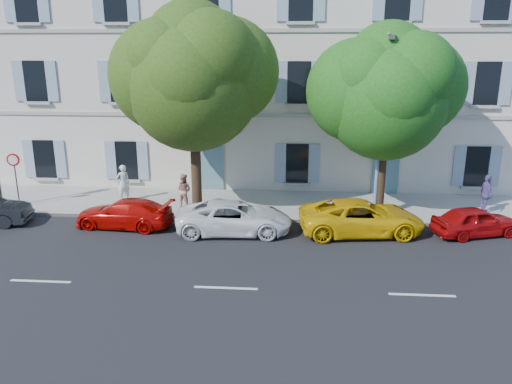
# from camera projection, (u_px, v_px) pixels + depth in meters

# --- Properties ---
(ground) EXTENTS (90.00, 90.00, 0.00)m
(ground) POSITION_uv_depth(u_px,v_px,m) (240.00, 241.00, 19.38)
(ground) COLOR black
(sidewalk) EXTENTS (36.00, 4.50, 0.15)m
(sidewalk) POSITION_uv_depth(u_px,v_px,m) (250.00, 204.00, 23.62)
(sidewalk) COLOR #A09E96
(sidewalk) RESTS_ON ground
(kerb) EXTENTS (36.00, 0.16, 0.16)m
(kerb) POSITION_uv_depth(u_px,v_px,m) (245.00, 219.00, 21.54)
(kerb) COLOR #9E998E
(kerb) RESTS_ON ground
(building) EXTENTS (28.00, 7.00, 12.00)m
(building) POSITION_uv_depth(u_px,v_px,m) (259.00, 71.00, 27.48)
(building) COLOR beige
(building) RESTS_ON ground
(car_red_coupe) EXTENTS (4.20, 2.04, 1.18)m
(car_red_coupe) POSITION_uv_depth(u_px,v_px,m) (124.00, 213.00, 20.72)
(car_red_coupe) COLOR #B30805
(car_red_coupe) RESTS_ON ground
(car_white_coupe) EXTENTS (4.77, 2.45, 1.29)m
(car_white_coupe) POSITION_uv_depth(u_px,v_px,m) (234.00, 217.00, 20.06)
(car_white_coupe) COLOR white
(car_white_coupe) RESTS_ON ground
(car_yellow_supercar) EXTENTS (5.18, 2.85, 1.37)m
(car_yellow_supercar) POSITION_uv_depth(u_px,v_px,m) (361.00, 217.00, 19.95)
(car_yellow_supercar) COLOR #E7B109
(car_yellow_supercar) RESTS_ON ground
(car_red_hatchback) EXTENTS (3.72, 2.37, 1.18)m
(car_red_hatchback) POSITION_uv_depth(u_px,v_px,m) (475.00, 221.00, 19.79)
(car_red_hatchback) COLOR #A20A0A
(car_red_hatchback) RESTS_ON ground
(tree_left) EXTENTS (5.62, 5.62, 8.71)m
(tree_left) POSITION_uv_depth(u_px,v_px,m) (193.00, 84.00, 20.66)
(tree_left) COLOR #3A2819
(tree_left) RESTS_ON sidewalk
(tree_right) EXTENTS (5.09, 5.09, 7.85)m
(tree_right) POSITION_uv_depth(u_px,v_px,m) (386.00, 99.00, 20.49)
(tree_right) COLOR #3A2819
(tree_right) RESTS_ON sidewalk
(road_sign) EXTENTS (0.58, 0.11, 2.52)m
(road_sign) POSITION_uv_depth(u_px,v_px,m) (15.00, 169.00, 22.48)
(road_sign) COLOR #383A3D
(road_sign) RESTS_ON sidewalk
(street_lamp) EXTENTS (0.40, 1.64, 7.63)m
(street_lamp) POSITION_uv_depth(u_px,v_px,m) (381.00, 117.00, 20.42)
(street_lamp) COLOR #7293BF
(street_lamp) RESTS_ON sidewalk
(pedestrian_a) EXTENTS (0.77, 0.74, 1.78)m
(pedestrian_a) POSITION_uv_depth(u_px,v_px,m) (123.00, 183.00, 23.63)
(pedestrian_a) COLOR silver
(pedestrian_a) RESTS_ON sidewalk
(pedestrian_b) EXTENTS (0.90, 0.78, 1.56)m
(pedestrian_b) POSITION_uv_depth(u_px,v_px,m) (184.00, 190.00, 22.81)
(pedestrian_b) COLOR tan
(pedestrian_b) RESTS_ON sidewalk
(pedestrian_c) EXTENTS (0.47, 1.04, 1.75)m
(pedestrian_c) POSITION_uv_depth(u_px,v_px,m) (486.00, 194.00, 21.88)
(pedestrian_c) COLOR #605196
(pedestrian_c) RESTS_ON sidewalk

